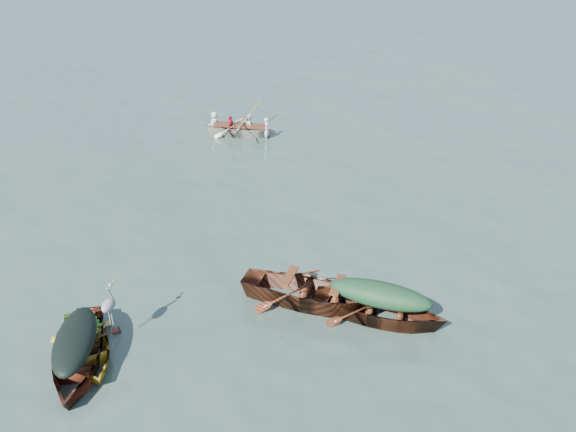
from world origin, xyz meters
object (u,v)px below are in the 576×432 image
rowed_boat (241,136)px  heron (110,311)px  dark_covered_boat (80,365)px  open_wooden_boat (313,305)px  green_tarp_boat (378,320)px  yellow_dinghy (89,354)px

rowed_boat → heron: size_ratio=4.15×
dark_covered_boat → open_wooden_boat: open_wooden_boat is taller
green_tarp_boat → open_wooden_boat: open_wooden_boat is taller
open_wooden_boat → green_tarp_boat: bearing=-92.1°
open_wooden_boat → rowed_boat: 11.20m
yellow_dinghy → rowed_boat: (-1.79, 12.59, 0.00)m
green_tarp_boat → open_wooden_boat: 1.48m
yellow_dinghy → heron: 1.01m
green_tarp_boat → rowed_boat: (-7.10, 9.76, 0.00)m
yellow_dinghy → dark_covered_boat: dark_covered_boat is taller
green_tarp_boat → yellow_dinghy: bearing=121.3°
dark_covered_boat → heron: 1.16m
open_wooden_boat → dark_covered_boat: bearing=131.4°
green_tarp_boat → rowed_boat: size_ratio=1.05×
rowed_boat → open_wooden_boat: bearing=-156.7°
green_tarp_boat → dark_covered_boat: bearing=123.9°
dark_covered_boat → yellow_dinghy: bearing=69.6°
yellow_dinghy → heron: (0.35, 0.43, 0.84)m
yellow_dinghy → open_wooden_boat: bearing=-8.7°
green_tarp_boat → rowed_boat: green_tarp_boat is taller
rowed_boat → yellow_dinghy: bearing=-178.8°
heron → rowed_boat: bearing=54.1°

